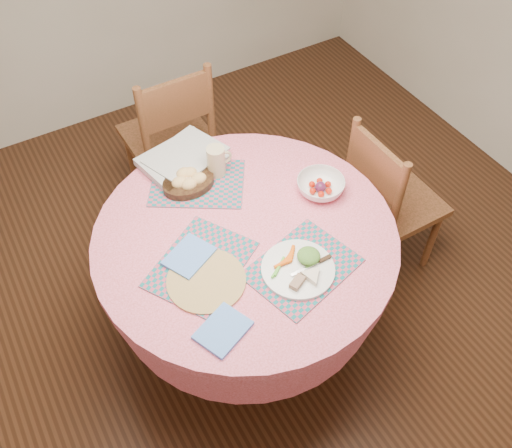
{
  "coord_description": "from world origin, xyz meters",
  "views": [
    {
      "loc": [
        -0.7,
        -1.29,
        2.51
      ],
      "look_at": [
        0.05,
        0.0,
        0.78
      ],
      "focal_mm": 40.0,
      "sensor_mm": 36.0,
      "label": 1
    }
  ],
  "objects_px": {
    "dining_table": "(246,263)",
    "latte_mug": "(217,161)",
    "dinner_plate": "(300,268)",
    "wicker_trivet": "(206,281)",
    "fruit_bowl": "(321,186)",
    "bread_bowl": "(188,181)",
    "chair_right": "(388,199)",
    "chair_back": "(171,136)"
  },
  "relations": [
    {
      "from": "chair_right",
      "to": "latte_mug",
      "type": "relative_size",
      "value": 6.49
    },
    {
      "from": "fruit_bowl",
      "to": "dinner_plate",
      "type": "bearing_deg",
      "value": -134.32
    },
    {
      "from": "chair_right",
      "to": "wicker_trivet",
      "type": "bearing_deg",
      "value": 98.9
    },
    {
      "from": "wicker_trivet",
      "to": "latte_mug",
      "type": "xyz_separation_m",
      "value": [
        0.31,
        0.5,
        0.07
      ]
    },
    {
      "from": "dinner_plate",
      "to": "chair_back",
      "type": "bearing_deg",
      "value": 89.75
    },
    {
      "from": "chair_back",
      "to": "wicker_trivet",
      "type": "height_order",
      "value": "chair_back"
    },
    {
      "from": "dinner_plate",
      "to": "bread_bowl",
      "type": "bearing_deg",
      "value": 105.05
    },
    {
      "from": "latte_mug",
      "to": "dinner_plate",
      "type": "bearing_deg",
      "value": -87.9
    },
    {
      "from": "chair_back",
      "to": "chair_right",
      "type": "bearing_deg",
      "value": 127.39
    },
    {
      "from": "bread_bowl",
      "to": "fruit_bowl",
      "type": "xyz_separation_m",
      "value": [
        0.47,
        -0.31,
        -0.01
      ]
    },
    {
      "from": "chair_right",
      "to": "fruit_bowl",
      "type": "xyz_separation_m",
      "value": [
        -0.43,
        -0.0,
        0.31
      ]
    },
    {
      "from": "chair_right",
      "to": "dinner_plate",
      "type": "xyz_separation_m",
      "value": [
        -0.74,
        -0.31,
        0.3
      ]
    },
    {
      "from": "dining_table",
      "to": "fruit_bowl",
      "type": "distance_m",
      "value": 0.46
    },
    {
      "from": "bread_bowl",
      "to": "latte_mug",
      "type": "xyz_separation_m",
      "value": [
        0.14,
        0.01,
        0.04
      ]
    },
    {
      "from": "chair_right",
      "to": "dining_table",
      "type": "bearing_deg",
      "value": 92.68
    },
    {
      "from": "chair_right",
      "to": "latte_mug",
      "type": "bearing_deg",
      "value": 66.8
    },
    {
      "from": "dining_table",
      "to": "chair_right",
      "type": "distance_m",
      "value": 0.83
    },
    {
      "from": "dinner_plate",
      "to": "fruit_bowl",
      "type": "xyz_separation_m",
      "value": [
        0.31,
        0.31,
        0.01
      ]
    },
    {
      "from": "chair_back",
      "to": "wicker_trivet",
      "type": "relative_size",
      "value": 3.2
    },
    {
      "from": "bread_bowl",
      "to": "wicker_trivet",
      "type": "bearing_deg",
      "value": -108.52
    },
    {
      "from": "dining_table",
      "to": "chair_back",
      "type": "height_order",
      "value": "chair_back"
    },
    {
      "from": "chair_back",
      "to": "dinner_plate",
      "type": "distance_m",
      "value": 1.28
    },
    {
      "from": "dinner_plate",
      "to": "latte_mug",
      "type": "bearing_deg",
      "value": 92.1
    },
    {
      "from": "dinner_plate",
      "to": "chair_right",
      "type": "bearing_deg",
      "value": 23.02
    },
    {
      "from": "chair_right",
      "to": "wicker_trivet",
      "type": "distance_m",
      "value": 1.12
    },
    {
      "from": "chair_back",
      "to": "latte_mug",
      "type": "height_order",
      "value": "chair_back"
    },
    {
      "from": "dinner_plate",
      "to": "fruit_bowl",
      "type": "height_order",
      "value": "fruit_bowl"
    },
    {
      "from": "wicker_trivet",
      "to": "bread_bowl",
      "type": "relative_size",
      "value": 1.3
    },
    {
      "from": "chair_right",
      "to": "latte_mug",
      "type": "xyz_separation_m",
      "value": [
        -0.76,
        0.32,
        0.35
      ]
    },
    {
      "from": "bread_bowl",
      "to": "chair_right",
      "type": "bearing_deg",
      "value": -18.87
    },
    {
      "from": "dining_table",
      "to": "wicker_trivet",
      "type": "bearing_deg",
      "value": -151.64
    },
    {
      "from": "wicker_trivet",
      "to": "dinner_plate",
      "type": "height_order",
      "value": "dinner_plate"
    },
    {
      "from": "bread_bowl",
      "to": "latte_mug",
      "type": "height_order",
      "value": "latte_mug"
    },
    {
      "from": "dining_table",
      "to": "wicker_trivet",
      "type": "relative_size",
      "value": 4.13
    },
    {
      "from": "dining_table",
      "to": "wicker_trivet",
      "type": "xyz_separation_m",
      "value": [
        -0.24,
        -0.13,
        0.2
      ]
    },
    {
      "from": "fruit_bowl",
      "to": "chair_back",
      "type": "bearing_deg",
      "value": 107.75
    },
    {
      "from": "chair_right",
      "to": "chair_back",
      "type": "bearing_deg",
      "value": 37.5
    },
    {
      "from": "dining_table",
      "to": "latte_mug",
      "type": "xyz_separation_m",
      "value": [
        0.06,
        0.36,
        0.27
      ]
    },
    {
      "from": "chair_back",
      "to": "latte_mug",
      "type": "bearing_deg",
      "value": 86.82
    },
    {
      "from": "dining_table",
      "to": "fruit_bowl",
      "type": "relative_size",
      "value": 5.29
    },
    {
      "from": "wicker_trivet",
      "to": "dining_table",
      "type": "bearing_deg",
      "value": 28.36
    },
    {
      "from": "chair_back",
      "to": "fruit_bowl",
      "type": "bearing_deg",
      "value": 107.2
    }
  ]
}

